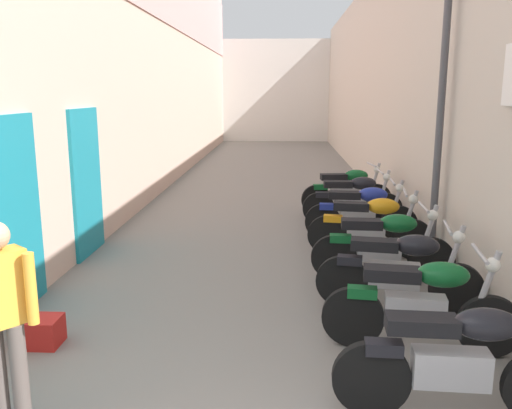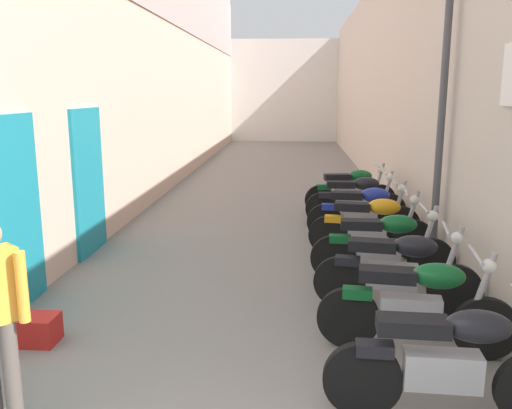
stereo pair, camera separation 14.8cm
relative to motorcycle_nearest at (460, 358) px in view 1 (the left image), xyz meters
The scene contains 15 objects.
ground_plane 9.00m from the motorcycle_nearest, 100.70° to the left, with size 40.68×40.68×0.00m, color slate.
building_left 12.11m from the motorcycle_nearest, 112.53° to the left, with size 0.45×24.68×7.36m.
building_right 11.10m from the motorcycle_nearest, 83.99° to the left, with size 0.45×24.68×5.32m.
building_far_end 24.31m from the motorcycle_nearest, 93.95° to the left, with size 8.22×2.00×4.93m, color silver.
motorcycle_nearest is the anchor object (origin of this frame).
motorcycle_second 1.09m from the motorcycle_nearest, 90.00° to the left, with size 1.85×0.58×1.04m.
motorcycle_third 2.07m from the motorcycle_nearest, 90.00° to the left, with size 1.84×0.58×1.04m.
motorcycle_fourth 3.06m from the motorcycle_nearest, 90.00° to the left, with size 1.85×0.58×1.04m.
motorcycle_fifth 4.13m from the motorcycle_nearest, 90.00° to the left, with size 1.84×0.58×1.04m.
motorcycle_sixth 5.03m from the motorcycle_nearest, 90.00° to the left, with size 1.85×0.58×1.04m.
motorcycle_seventh 6.12m from the motorcycle_nearest, 90.00° to the left, with size 1.85×0.58×1.04m.
motorcycle_eighth 7.03m from the motorcycle_nearest, 90.00° to the left, with size 1.84×0.58×1.04m.
pedestrian_by_doorway 3.33m from the motorcycle_nearest, behind, with size 0.52×0.39×1.57m.
plastic_crate 3.86m from the motorcycle_nearest, 164.22° to the left, with size 0.44×0.32×0.28m, color red.
street_lamp 4.32m from the motorcycle_nearest, 79.26° to the left, with size 0.79×0.18×4.54m.
Camera 1 is at (0.34, -2.22, 2.44)m, focal length 37.68 mm.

